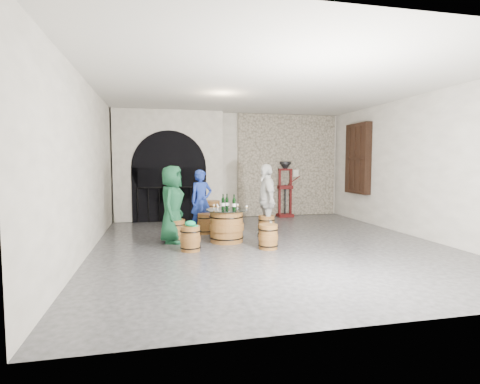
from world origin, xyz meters
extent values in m
plane|color=#29292B|center=(0.00, 0.00, 0.00)|extent=(8.00, 8.00, 0.00)
plane|color=beige|center=(0.00, 4.00, 1.60)|extent=(8.00, 0.00, 8.00)
plane|color=beige|center=(0.00, -4.00, 1.60)|extent=(8.00, 0.00, 8.00)
plane|color=beige|center=(-3.50, 0.00, 1.60)|extent=(0.00, 8.00, 8.00)
plane|color=beige|center=(3.50, 0.00, 1.60)|extent=(0.00, 8.00, 8.00)
plane|color=beige|center=(0.00, 0.00, 3.20)|extent=(8.00, 8.00, 0.00)
cube|color=tan|center=(1.80, 3.94, 1.60)|extent=(3.20, 0.12, 3.18)
cube|color=beige|center=(-1.90, 3.75, 1.60)|extent=(3.10, 0.50, 3.18)
cube|color=black|center=(-1.90, 3.48, 0.78)|extent=(2.10, 0.03, 1.55)
cylinder|color=black|center=(-1.90, 3.48, 1.55)|extent=(2.10, 0.03, 2.10)
cylinder|color=black|center=(-1.90, 3.42, 0.98)|extent=(1.79, 0.04, 0.04)
cylinder|color=black|center=(-2.79, 3.42, 0.49)|extent=(0.02, 0.02, 0.98)
cylinder|color=black|center=(-2.50, 3.42, 0.49)|extent=(0.02, 0.02, 0.98)
cylinder|color=black|center=(-2.20, 3.42, 0.49)|extent=(0.02, 0.02, 0.98)
cylinder|color=black|center=(-1.90, 3.42, 0.49)|extent=(0.02, 0.02, 0.98)
cylinder|color=black|center=(-1.60, 3.42, 0.49)|extent=(0.02, 0.02, 0.98)
cylinder|color=black|center=(-1.31, 3.42, 0.49)|extent=(0.02, 0.02, 0.98)
cylinder|color=black|center=(-1.01, 3.42, 0.49)|extent=(0.02, 0.02, 0.98)
cube|color=black|center=(3.39, 2.40, 1.80)|extent=(0.20, 1.10, 2.00)
cube|color=black|center=(3.34, 2.40, 1.80)|extent=(0.06, 0.88, 1.76)
cube|color=black|center=(3.37, 2.40, 1.80)|extent=(0.22, 0.92, 0.06)
cube|color=black|center=(3.37, 2.11, 1.80)|extent=(0.22, 0.06, 1.80)
cube|color=black|center=(3.37, 2.40, 1.80)|extent=(0.22, 0.06, 1.80)
cube|color=black|center=(3.37, 2.69, 1.80)|extent=(0.22, 0.06, 1.80)
cylinder|color=brown|center=(-0.82, 0.38, 0.33)|extent=(0.69, 0.69, 0.65)
cylinder|color=brown|center=(-0.82, 0.38, 0.33)|extent=(0.74, 0.74, 0.14)
torus|color=black|center=(-0.82, 0.38, 0.10)|extent=(0.74, 0.74, 0.02)
torus|color=black|center=(-0.82, 0.38, 0.55)|extent=(0.74, 0.74, 0.02)
cylinder|color=brown|center=(-0.82, 0.38, 0.66)|extent=(0.70, 0.70, 0.02)
cylinder|color=black|center=(-0.82, 0.38, 0.69)|extent=(0.90, 0.90, 0.01)
cylinder|color=brown|center=(-1.87, 0.55, 0.23)|extent=(0.36, 0.36, 0.46)
cylinder|color=brown|center=(-1.87, 0.55, 0.23)|extent=(0.39, 0.39, 0.10)
torus|color=black|center=(-1.87, 0.55, 0.07)|extent=(0.40, 0.40, 0.02)
torus|color=black|center=(-1.87, 0.55, 0.39)|extent=(0.40, 0.40, 0.02)
cylinder|color=brown|center=(-1.87, 0.55, 0.47)|extent=(0.37, 0.37, 0.02)
cylinder|color=brown|center=(-1.14, 1.39, 0.23)|extent=(0.36, 0.36, 0.46)
cylinder|color=brown|center=(-1.14, 1.39, 0.23)|extent=(0.39, 0.39, 0.10)
torus|color=black|center=(-1.14, 1.39, 0.07)|extent=(0.40, 0.40, 0.02)
torus|color=black|center=(-1.14, 1.39, 0.39)|extent=(0.40, 0.40, 0.02)
cylinder|color=brown|center=(-1.14, 1.39, 0.47)|extent=(0.37, 0.37, 0.02)
cylinder|color=brown|center=(0.18, 0.75, 0.23)|extent=(0.36, 0.36, 0.46)
cylinder|color=brown|center=(0.18, 0.75, 0.23)|extent=(0.39, 0.39, 0.10)
torus|color=black|center=(0.18, 0.75, 0.07)|extent=(0.40, 0.40, 0.02)
torus|color=black|center=(0.18, 0.75, 0.39)|extent=(0.40, 0.40, 0.02)
cylinder|color=brown|center=(0.18, 0.75, 0.47)|extent=(0.37, 0.37, 0.02)
cylinder|color=brown|center=(-0.14, -0.44, 0.23)|extent=(0.36, 0.36, 0.46)
cylinder|color=brown|center=(-0.14, -0.44, 0.23)|extent=(0.39, 0.39, 0.10)
torus|color=black|center=(-0.14, -0.44, 0.07)|extent=(0.40, 0.40, 0.02)
torus|color=black|center=(-0.14, -0.44, 0.39)|extent=(0.40, 0.40, 0.02)
cylinder|color=brown|center=(-0.14, -0.44, 0.47)|extent=(0.37, 0.37, 0.02)
cylinder|color=brown|center=(-1.64, -0.29, 0.23)|extent=(0.36, 0.36, 0.46)
cylinder|color=brown|center=(-1.64, -0.29, 0.23)|extent=(0.39, 0.39, 0.10)
torus|color=black|center=(-1.64, -0.29, 0.07)|extent=(0.40, 0.40, 0.02)
torus|color=black|center=(-1.64, -0.29, 0.39)|extent=(0.40, 0.40, 0.02)
cylinder|color=brown|center=(-1.64, -0.29, 0.47)|extent=(0.37, 0.37, 0.02)
ellipsoid|color=#0C8750|center=(-1.64, -0.29, 0.53)|extent=(0.21, 0.21, 0.11)
cylinder|color=#0C8750|center=(-1.56, -0.32, 0.48)|extent=(0.13, 0.13, 0.01)
imported|color=#124126|center=(-1.95, 0.56, 0.81)|extent=(0.73, 0.91, 1.63)
imported|color=navy|center=(-1.21, 1.60, 0.76)|extent=(0.64, 0.51, 1.52)
imported|color=silver|center=(0.17, 0.75, 0.83)|extent=(0.43, 0.98, 1.66)
cylinder|color=black|center=(-0.88, 0.46, 0.81)|extent=(0.07, 0.07, 0.22)
cylinder|color=white|center=(-0.88, 0.46, 0.80)|extent=(0.08, 0.08, 0.06)
cone|color=black|center=(-0.88, 0.46, 0.93)|extent=(0.07, 0.07, 0.05)
cylinder|color=black|center=(-0.88, 0.46, 0.99)|extent=(0.03, 0.03, 0.07)
cylinder|color=black|center=(-0.67, 0.28, 0.81)|extent=(0.07, 0.07, 0.22)
cylinder|color=white|center=(-0.67, 0.28, 0.80)|extent=(0.08, 0.08, 0.06)
cone|color=black|center=(-0.67, 0.28, 0.93)|extent=(0.07, 0.07, 0.05)
cylinder|color=black|center=(-0.67, 0.28, 0.99)|extent=(0.03, 0.03, 0.07)
cylinder|color=black|center=(-0.79, 0.49, 0.81)|extent=(0.07, 0.07, 0.22)
cylinder|color=white|center=(-0.79, 0.49, 0.80)|extent=(0.08, 0.08, 0.06)
cone|color=black|center=(-0.79, 0.49, 0.93)|extent=(0.07, 0.07, 0.05)
cylinder|color=black|center=(-0.79, 0.49, 0.99)|extent=(0.03, 0.03, 0.07)
cylinder|color=brown|center=(-0.81, 2.66, 0.32)|extent=(0.45, 0.45, 0.63)
cylinder|color=brown|center=(-0.81, 2.66, 0.32)|extent=(0.48, 0.48, 0.14)
torus|color=black|center=(-0.81, 2.66, 0.10)|extent=(0.49, 0.49, 0.02)
torus|color=black|center=(-0.81, 2.66, 0.53)|extent=(0.49, 0.49, 0.02)
cylinder|color=brown|center=(-0.81, 2.66, 0.64)|extent=(0.46, 0.46, 0.02)
cube|color=#480D0C|center=(1.64, 3.64, 0.05)|extent=(0.48, 0.39, 0.09)
cube|color=#480D0C|center=(1.64, 3.64, 0.92)|extent=(0.43, 0.28, 0.11)
cube|color=#480D0C|center=(1.64, 3.64, 1.47)|extent=(0.43, 0.11, 0.06)
cylinder|color=black|center=(1.64, 3.64, 0.54)|extent=(0.05, 0.05, 0.91)
cylinder|color=black|center=(1.64, 3.64, 1.68)|extent=(0.34, 0.34, 0.08)
cone|color=black|center=(1.64, 3.64, 1.57)|extent=(0.34, 0.34, 0.18)
cube|color=#480D0C|center=(1.46, 3.63, 0.77)|extent=(0.06, 0.06, 1.45)
cube|color=#480D0C|center=(1.82, 3.64, 0.77)|extent=(0.06, 0.06, 1.45)
cylinder|color=#480D0C|center=(1.91, 3.60, 1.13)|extent=(0.39, 0.03, 0.28)
cube|color=silver|center=(2.05, 3.86, 1.35)|extent=(0.18, 0.10, 0.22)
camera|label=1|loc=(-2.24, -7.37, 1.69)|focal=28.00mm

